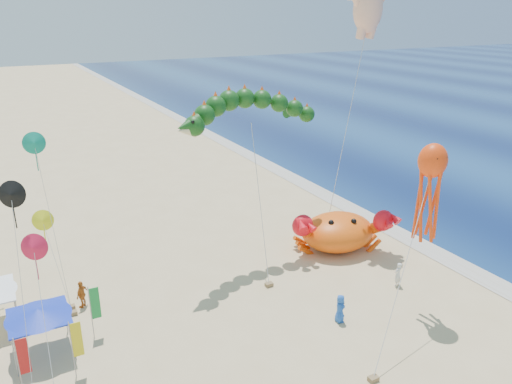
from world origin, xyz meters
TOP-DOWN VIEW (x-y plane):
  - ground at (0.00, 0.00)m, footprint 320.00×320.00m
  - foam_strip at (12.00, 0.00)m, footprint 320.00×320.00m
  - crab_inflatable at (5.98, 3.65)m, footprint 7.69×6.34m
  - dragon_kite at (-0.45, 5.92)m, footprint 11.92×7.52m
  - cherub_kite at (9.28, 6.02)m, footprint 5.06×2.23m
  - octopus_kite at (5.33, -4.99)m, footprint 7.76×4.89m
  - canopy_blue at (-15.28, 1.02)m, footprint 3.29×3.29m
  - feather_flags at (-15.22, -0.39)m, footprint 6.32×3.05m
  - beachgoers at (-12.16, 0.88)m, footprint 25.20×13.13m
  - small_kites at (-15.34, 3.31)m, footprint 6.08×10.91m

SIDE VIEW (x-z plane):
  - ground at x=0.00m, z-range 0.00..0.00m
  - foam_strip at x=12.00m, z-range 0.01..0.01m
  - beachgoers at x=-12.16m, z-range -0.07..1.82m
  - crab_inflatable at x=5.98m, z-range -0.20..3.17m
  - feather_flags at x=-15.22m, z-range 0.41..3.61m
  - canopy_blue at x=-15.28m, z-range 1.09..3.79m
  - small_kites at x=-15.34m, z-range 1.74..12.28m
  - octopus_kite at x=5.33m, z-range 2.73..13.03m
  - dragon_kite at x=-0.45m, z-range 4.59..16.39m
  - cherub_kite at x=9.28m, z-range 7.71..27.87m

